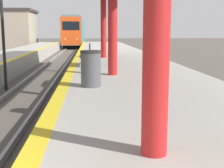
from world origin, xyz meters
name	(u,v)px	position (x,y,z in m)	size (l,w,h in m)	color
train	(75,32)	(0.00, 49.63, 2.27)	(2.73, 22.70, 4.47)	black
signal_mid	(1,8)	(-1.09, 10.83, 3.32)	(0.36, 0.31, 4.77)	black
trash_bin	(91,69)	(2.39, 6.15, 1.44)	(0.55, 0.55, 0.96)	#4C4C51
bench	(87,54)	(2.24, 11.22, 1.45)	(0.44, 1.62, 0.92)	#28282D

